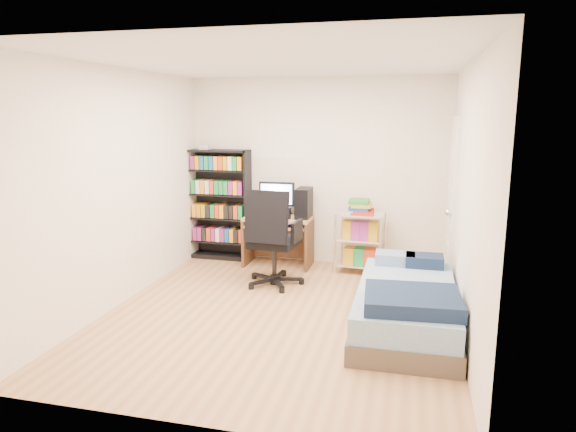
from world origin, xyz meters
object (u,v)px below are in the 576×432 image
(computer_desk, at_px, (285,221))
(media_shelf, at_px, (220,203))
(office_chair, at_px, (273,255))
(bed, at_px, (407,305))

(computer_desk, bearing_deg, media_shelf, 172.92)
(media_shelf, xyz_separation_m, office_chair, (1.04, -0.99, -0.42))
(computer_desk, bearing_deg, bed, -47.47)
(media_shelf, xyz_separation_m, computer_desk, (0.98, -0.12, -0.18))
(media_shelf, height_order, bed, media_shelf)
(office_chair, distance_m, bed, 1.82)
(bed, bearing_deg, media_shelf, 144.00)
(office_chair, bearing_deg, bed, -24.42)
(computer_desk, distance_m, bed, 2.44)
(computer_desk, distance_m, office_chair, 0.90)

